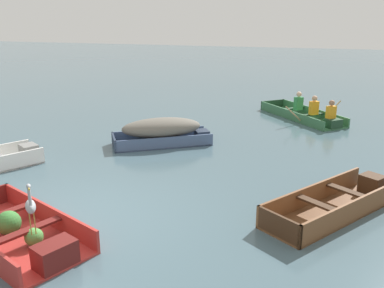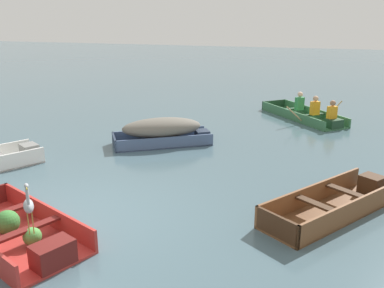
{
  "view_description": "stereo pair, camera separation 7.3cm",
  "coord_description": "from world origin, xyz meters",
  "px_view_note": "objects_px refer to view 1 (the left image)",
  "views": [
    {
      "loc": [
        3.9,
        -5.92,
        3.48
      ],
      "look_at": [
        0.96,
        3.78,
        0.35
      ],
      "focal_mm": 40.0,
      "sensor_mm": 36.0,
      "label": 1
    },
    {
      "loc": [
        3.97,
        -5.9,
        3.48
      ],
      "look_at": [
        0.96,
        3.78,
        0.35
      ],
      "focal_mm": 40.0,
      "sensor_mm": 36.0,
      "label": 2
    }
  ],
  "objects_px": {
    "skiff_slate_blue_near_moored": "(162,130)",
    "skiff_wooden_brown_mid_moored": "(337,203)",
    "heron_on_dinghy": "(30,205)",
    "rowboat_green_with_crew": "(306,114)",
    "dinghy_red_foreground": "(17,233)"
  },
  "relations": [
    {
      "from": "skiff_wooden_brown_mid_moored",
      "to": "skiff_slate_blue_near_moored",
      "type": "bearing_deg",
      "value": 146.7
    },
    {
      "from": "rowboat_green_with_crew",
      "to": "heron_on_dinghy",
      "type": "distance_m",
      "value": 10.62
    },
    {
      "from": "rowboat_green_with_crew",
      "to": "heron_on_dinghy",
      "type": "bearing_deg",
      "value": -108.46
    },
    {
      "from": "skiff_wooden_brown_mid_moored",
      "to": "heron_on_dinghy",
      "type": "height_order",
      "value": "heron_on_dinghy"
    },
    {
      "from": "skiff_wooden_brown_mid_moored",
      "to": "dinghy_red_foreground",
      "type": "bearing_deg",
      "value": -151.67
    },
    {
      "from": "skiff_wooden_brown_mid_moored",
      "to": "heron_on_dinghy",
      "type": "xyz_separation_m",
      "value": [
        -4.21,
        -3.01,
        0.75
      ]
    },
    {
      "from": "dinghy_red_foreground",
      "to": "skiff_slate_blue_near_moored",
      "type": "height_order",
      "value": "skiff_slate_blue_near_moored"
    },
    {
      "from": "rowboat_green_with_crew",
      "to": "dinghy_red_foreground",
      "type": "bearing_deg",
      "value": -112.48
    },
    {
      "from": "skiff_slate_blue_near_moored",
      "to": "rowboat_green_with_crew",
      "type": "height_order",
      "value": "rowboat_green_with_crew"
    },
    {
      "from": "heron_on_dinghy",
      "to": "skiff_wooden_brown_mid_moored",
      "type": "bearing_deg",
      "value": 35.61
    },
    {
      "from": "dinghy_red_foreground",
      "to": "heron_on_dinghy",
      "type": "bearing_deg",
      "value": -32.01
    },
    {
      "from": "skiff_slate_blue_near_moored",
      "to": "skiff_wooden_brown_mid_moored",
      "type": "relative_size",
      "value": 0.92
    },
    {
      "from": "skiff_wooden_brown_mid_moored",
      "to": "rowboat_green_with_crew",
      "type": "xyz_separation_m",
      "value": [
        -0.85,
        7.04,
        0.04
      ]
    },
    {
      "from": "skiff_wooden_brown_mid_moored",
      "to": "rowboat_green_with_crew",
      "type": "height_order",
      "value": "rowboat_green_with_crew"
    },
    {
      "from": "rowboat_green_with_crew",
      "to": "heron_on_dinghy",
      "type": "relative_size",
      "value": 3.91
    }
  ]
}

